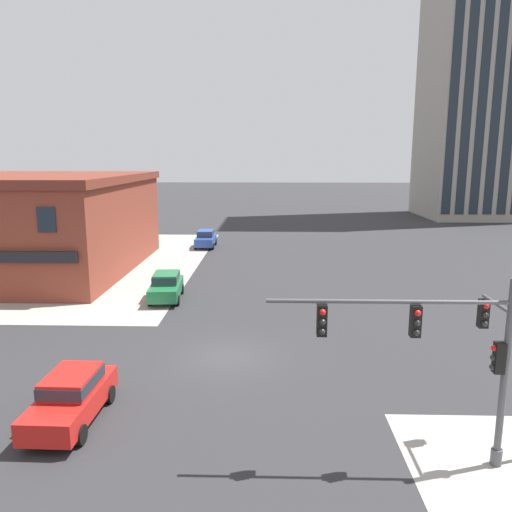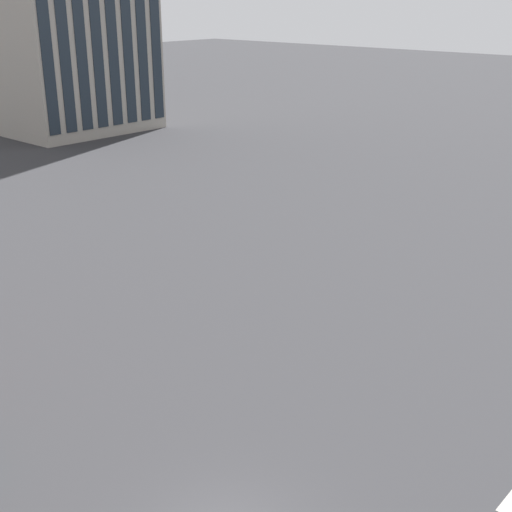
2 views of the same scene
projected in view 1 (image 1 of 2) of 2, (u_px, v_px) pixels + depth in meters
name	position (u px, v px, depth m)	size (l,w,h in m)	color
ground_plane	(226.00, 357.00, 22.54)	(320.00, 320.00, 0.00)	#2D2D30
sidewalk_far_corner	(13.00, 263.00, 42.71)	(32.00, 32.00, 0.02)	#A8A399
traffic_signal_main	(454.00, 347.00, 14.18)	(6.88, 2.09, 5.60)	#4C4C51
car_main_northbound_far	(72.00, 395.00, 16.91)	(1.96, 4.43, 1.68)	red
car_main_southbound_far	(206.00, 238.00, 49.95)	(1.91, 4.41, 1.68)	#23479E
car_cross_westbound	(166.00, 285.00, 31.50)	(2.15, 4.52, 1.68)	#1E6B3D
residential_tower_skyline_right	(489.00, 9.00, 70.40)	(15.37, 15.27, 58.79)	#9E998E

